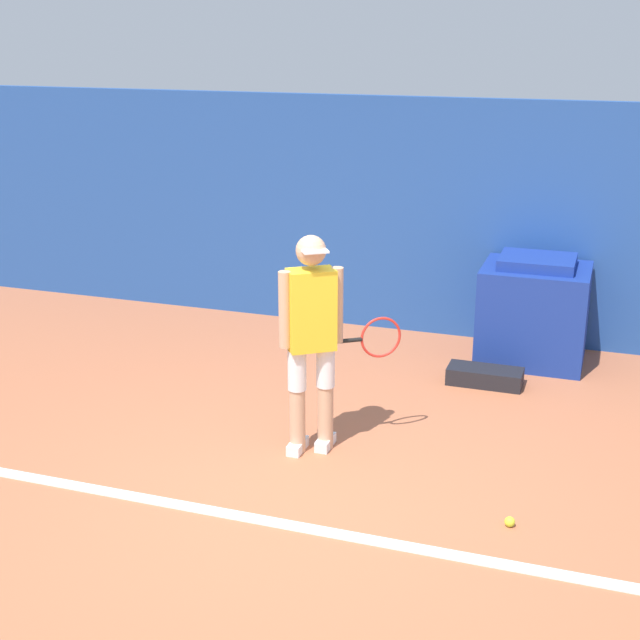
{
  "coord_description": "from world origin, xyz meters",
  "views": [
    {
      "loc": [
        1.85,
        -5.03,
        3.09
      ],
      "look_at": [
        -0.18,
        0.96,
        0.98
      ],
      "focal_mm": 50.0,
      "sensor_mm": 36.0,
      "label": 1
    }
  ],
  "objects_px": {
    "tennis_player": "(313,334)",
    "equipment_bag": "(485,376)",
    "covered_chair": "(533,311)",
    "tennis_ball": "(510,522)"
  },
  "relations": [
    {
      "from": "tennis_player",
      "to": "equipment_bag",
      "type": "distance_m",
      "value": 2.17
    },
    {
      "from": "covered_chair",
      "to": "equipment_bag",
      "type": "height_order",
      "value": "covered_chair"
    },
    {
      "from": "covered_chair",
      "to": "equipment_bag",
      "type": "bearing_deg",
      "value": -112.67
    },
    {
      "from": "equipment_bag",
      "to": "tennis_ball",
      "type": "bearing_deg",
      "value": -77.41
    },
    {
      "from": "tennis_ball",
      "to": "covered_chair",
      "type": "bearing_deg",
      "value": 93.76
    },
    {
      "from": "tennis_ball",
      "to": "equipment_bag",
      "type": "distance_m",
      "value": 2.4
    },
    {
      "from": "tennis_ball",
      "to": "covered_chair",
      "type": "height_order",
      "value": "covered_chair"
    },
    {
      "from": "tennis_ball",
      "to": "equipment_bag",
      "type": "relative_size",
      "value": 0.1
    },
    {
      "from": "tennis_player",
      "to": "covered_chair",
      "type": "bearing_deg",
      "value": 26.29
    },
    {
      "from": "tennis_player",
      "to": "covered_chair",
      "type": "xyz_separation_m",
      "value": [
        1.36,
        2.47,
        -0.44
      ]
    }
  ]
}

